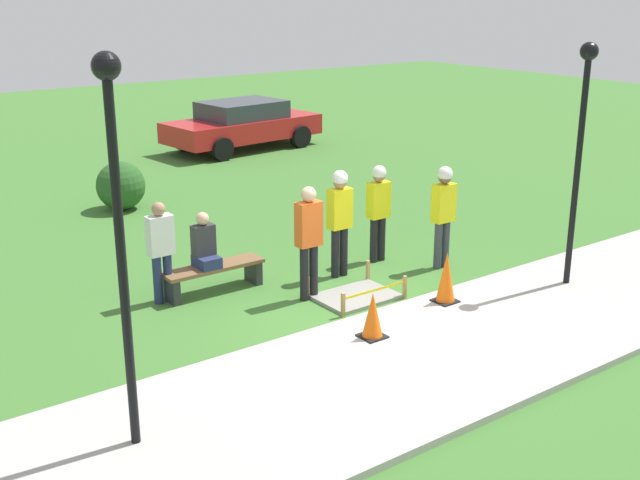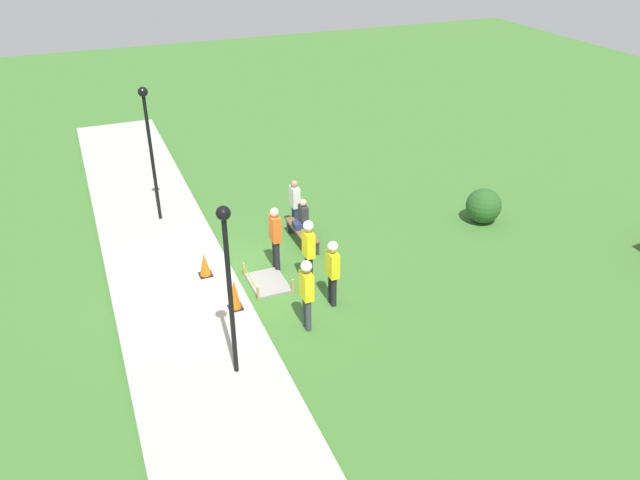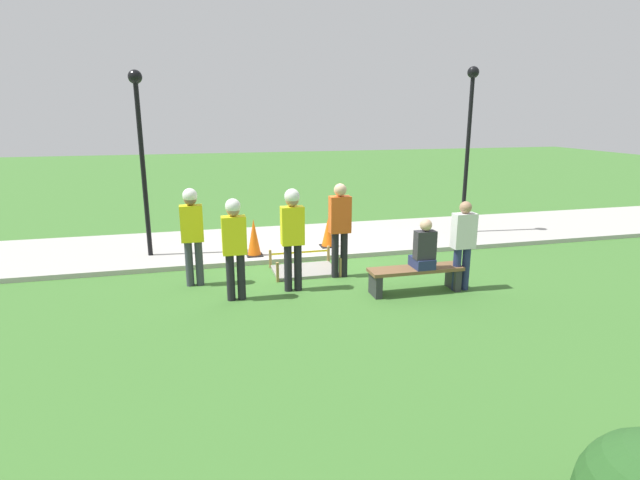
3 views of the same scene
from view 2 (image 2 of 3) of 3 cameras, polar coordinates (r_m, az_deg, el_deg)
The scene contains 15 objects.
ground_plane at distance 16.52m, azimuth -7.58°, elevation -3.67°, with size 60.00×60.00×0.00m, color #3D702D.
sidewalk at distance 16.26m, azimuth -12.96°, elevation -4.60°, with size 28.00×3.16×0.10m.
wet_concrete_patch at distance 16.28m, azimuth -4.78°, elevation -3.88°, with size 1.29×0.96×0.38m.
traffic_cone_near_patch at distance 16.52m, azimuth -10.51°, elevation -2.22°, with size 0.34×0.34×0.65m.
traffic_cone_far_patch at distance 15.09m, azimuth -7.83°, elevation -4.94°, with size 0.34×0.34×0.81m.
park_bench at distance 17.93m, azimuth -1.63°, elevation 0.62°, with size 1.70×0.44×0.45m.
person_seated_on_bench at distance 17.82m, azimuth -1.63°, elevation 2.17°, with size 0.36×0.44×0.89m.
worker_supervisor at distance 14.08m, azimuth -1.23°, elevation -4.48°, with size 0.40×0.26×1.82m.
worker_assistant at distance 14.93m, azimuth 1.16°, elevation -2.54°, with size 0.40×0.25×1.76m.
worker_trainee at distance 15.64m, azimuth -1.05°, elevation -0.63°, with size 0.40×0.27×1.85m.
bystander_in_orange_shirt at distance 16.37m, azimuth -4.11°, elevation 0.46°, with size 0.40×0.24×1.83m.
bystander_in_gray_shirt at distance 18.39m, azimuth -2.32°, elevation 3.45°, with size 0.40×0.22×1.62m.
lamppost_near at distance 12.03m, azimuth -8.42°, elevation -2.59°, with size 0.28×0.28×3.85m.
lamppost_far at distance 18.84m, azimuth -15.37°, elevation 9.15°, with size 0.28×0.28×4.09m.
shrub_rounded_near at distance 19.67m, azimuth 14.73°, elevation 3.04°, with size 1.07×1.07×1.07m.
Camera 2 is at (13.55, -3.19, 8.90)m, focal length 35.00 mm.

